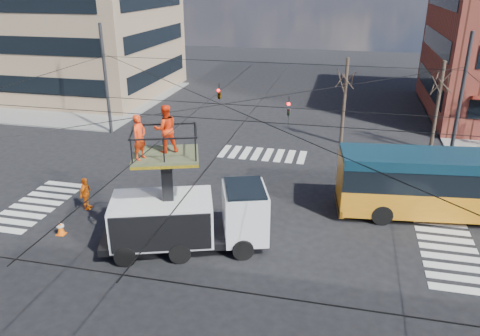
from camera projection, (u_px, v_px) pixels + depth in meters
name	position (u px, v px, depth m)	size (l,w,h in m)	color
ground	(223.00, 226.00, 22.05)	(120.00, 120.00, 0.00)	black
sidewalk_nw	(71.00, 98.00, 45.39)	(18.00, 18.00, 0.12)	slate
crosswalks	(223.00, 226.00, 22.04)	(22.40, 22.40, 0.02)	silver
overhead_network	(223.00, 137.00, 20.81)	(24.24, 24.24, 8.00)	#2D2D30
tree_a	(346.00, 78.00, 31.42)	(2.00, 2.00, 6.00)	#382B21
tree_b	(441.00, 82.00, 30.15)	(2.00, 2.00, 6.00)	#382B21
utility_truck	(188.00, 204.00, 19.62)	(7.37, 4.45, 6.30)	black
city_bus	(479.00, 185.00, 22.24)	(13.41, 4.18, 3.20)	orange
traffic_cone	(60.00, 228.00, 21.25)	(0.36, 0.36, 0.67)	#FF610A
worker_ground	(86.00, 194.00, 23.43)	(0.99, 0.41, 1.68)	orange
flagger	(356.00, 192.00, 23.68)	(1.05, 0.60, 1.62)	orange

